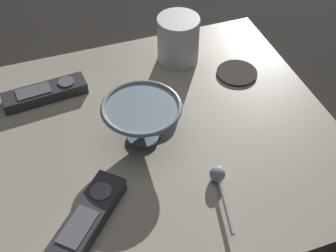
% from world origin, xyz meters
% --- Properties ---
extents(ground_plane, '(6.00, 6.00, 0.00)m').
position_xyz_m(ground_plane, '(0.00, 0.00, 0.00)').
color(ground_plane, black).
extents(table, '(0.67, 0.59, 0.04)m').
position_xyz_m(table, '(0.00, 0.00, 0.02)').
color(table, '#B7AD99').
rests_on(table, ground).
extents(cereal_bowl, '(0.14, 0.14, 0.08)m').
position_xyz_m(cereal_bowl, '(0.02, 0.00, 0.08)').
color(cereal_bowl, '#8C9EAD').
rests_on(cereal_bowl, table).
extents(coffee_mug, '(0.09, 0.09, 0.10)m').
position_xyz_m(coffee_mug, '(-0.12, -0.19, 0.09)').
color(coffee_mug, white).
rests_on(coffee_mug, table).
extents(teaspoon, '(0.04, 0.12, 0.03)m').
position_xyz_m(teaspoon, '(-0.07, 0.14, 0.05)').
color(teaspoon, '#A3A5B2').
rests_on(teaspoon, table).
extents(tv_remote_near, '(0.15, 0.16, 0.03)m').
position_xyz_m(tv_remote_near, '(0.15, 0.14, 0.05)').
color(tv_remote_near, '#38383D').
rests_on(tv_remote_near, table).
extents(tv_remote_far, '(0.16, 0.06, 0.03)m').
position_xyz_m(tv_remote_far, '(0.16, -0.17, 0.05)').
color(tv_remote_far, '#38383D').
rests_on(tv_remote_far, table).
extents(drink_coaster, '(0.08, 0.08, 0.01)m').
position_xyz_m(drink_coaster, '(-0.22, -0.11, 0.04)').
color(drink_coaster, '#332D28').
rests_on(drink_coaster, table).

